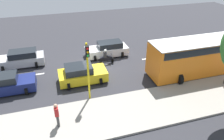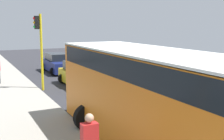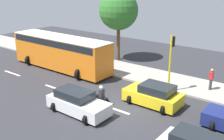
{
  "view_description": "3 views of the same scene",
  "coord_description": "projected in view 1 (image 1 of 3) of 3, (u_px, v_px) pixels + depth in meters",
  "views": [
    {
      "loc": [
        17.21,
        -3.52,
        9.79
      ],
      "look_at": [
        2.82,
        0.75,
        1.01
      ],
      "focal_mm": 33.54,
      "sensor_mm": 36.0,
      "label": 1
    },
    {
      "loc": [
        8.72,
        15.69,
        3.97
      ],
      "look_at": [
        2.39,
        2.99,
        1.7
      ],
      "focal_mm": 47.16,
      "sensor_mm": 36.0,
      "label": 2
    },
    {
      "loc": [
        -13.21,
        -10.0,
        8.35
      ],
      "look_at": [
        2.49,
        2.17,
        1.69
      ],
      "focal_mm": 43.62,
      "sensor_mm": 36.0,
      "label": 3
    }
  ],
  "objects": [
    {
      "name": "car_silver",
      "position": [
        21.0,
        59.0,
        19.78
      ],
      "size": [
        2.14,
        4.39,
        1.52
      ],
      "color": "#B7B7BC",
      "rests_on": "ground"
    },
    {
      "name": "ground_plane",
      "position": [
        96.0,
        66.0,
        20.07
      ],
      "size": [
        40.0,
        60.0,
        0.1
      ],
      "primitive_type": "cube",
      "color": "#2D2D33"
    },
    {
      "name": "traffic_light_corner",
      "position": [
        88.0,
        65.0,
        14.17
      ],
      "size": [
        0.49,
        0.24,
        4.5
      ],
      "color": "yellow",
      "rests_on": "ground"
    },
    {
      "name": "car_dark_blue",
      "position": [
        6.0,
        84.0,
        16.1
      ],
      "size": [
        2.13,
        4.26,
        1.52
      ],
      "color": "navy",
      "rests_on": "ground"
    },
    {
      "name": "city_bus",
      "position": [
        210.0,
        53.0,
        18.31
      ],
      "size": [
        3.2,
        11.0,
        3.16
      ],
      "color": "orange",
      "rests_on": "ground"
    },
    {
      "name": "lane_stripe_mid",
      "position": [
        96.0,
        66.0,
        20.04
      ],
      "size": [
        0.2,
        2.4,
        0.01
      ],
      "primitive_type": "cube",
      "color": "white",
      "rests_on": "ground"
    },
    {
      "name": "lane_stripe_far_south",
      "position": [
        203.0,
        51.0,
        22.99
      ],
      "size": [
        0.2,
        2.4,
        0.01
      ],
      "primitive_type": "cube",
      "color": "white",
      "rests_on": "ground"
    },
    {
      "name": "car_white",
      "position": [
        107.0,
        49.0,
        21.63
      ],
      "size": [
        2.15,
        4.34,
        1.52
      ],
      "color": "white",
      "rests_on": "ground"
    },
    {
      "name": "pedestrian_near_signal",
      "position": [
        57.0,
        114.0,
        12.69
      ],
      "size": [
        0.4,
        0.24,
        1.69
      ],
      "color": "#3F3F3F",
      "rests_on": "sidewalk"
    },
    {
      "name": "lane_stripe_south",
      "position": [
        153.0,
        58.0,
        21.52
      ],
      "size": [
        0.2,
        2.4,
        0.01
      ],
      "primitive_type": "cube",
      "color": "white",
      "rests_on": "ground"
    },
    {
      "name": "motorcycle",
      "position": [
        106.0,
        58.0,
        20.17
      ],
      "size": [
        0.6,
        1.3,
        1.53
      ],
      "color": "black",
      "rests_on": "ground"
    },
    {
      "name": "lane_stripe_north",
      "position": [
        30.0,
        75.0,
        18.57
      ],
      "size": [
        0.2,
        2.4,
        0.01
      ],
      "primitive_type": "cube",
      "color": "white",
      "rests_on": "ground"
    },
    {
      "name": "car_yellow_cab",
      "position": [
        82.0,
        74.0,
        17.42
      ],
      "size": [
        2.34,
        3.95,
        1.52
      ],
      "color": "yellow",
      "rests_on": "ground"
    },
    {
      "name": "sidewalk",
      "position": [
        119.0,
        113.0,
        14.21
      ],
      "size": [
        4.0,
        60.0,
        0.15
      ],
      "primitive_type": "cube",
      "color": "#9E998E",
      "rests_on": "ground"
    }
  ]
}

